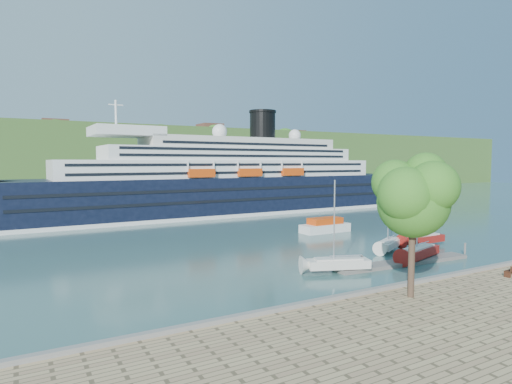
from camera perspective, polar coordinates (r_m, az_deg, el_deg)
The scene contains 12 objects.
ground at distance 41.52m, azimuth 22.85°, elevation -11.91°, with size 400.00×400.00×0.00m, color #315857.
far_hillside at distance 172.31m, azimuth -18.68°, elevation 4.07°, with size 400.00×50.00×24.00m, color #3B5E25.
quay_coping at distance 41.11m, azimuth 23.12°, elevation -10.42°, with size 220.00×0.50×0.30m, color slate.
cruise_ship at distance 91.58m, azimuth -4.85°, elevation 4.13°, with size 101.48×14.78×22.79m, color black, non-canonical shape.
park_bench at distance 44.91m, azimuth 30.89°, elevation -8.92°, with size 1.74×0.71×1.12m, color #452313, non-canonical shape.
promenade_tree at distance 34.03m, azimuth 20.15°, elevation -3.49°, with size 7.08×7.08×11.73m, color #2A6C1C, non-canonical shape.
floating_pontoon at distance 50.08m, azimuth 19.10°, elevation -8.87°, with size 17.49×2.14×0.39m, color slate, non-canonical shape.
sailboat_white_near at distance 43.86m, azimuth 10.98°, elevation -4.83°, with size 6.94×1.93×8.96m, color silver, non-canonical shape.
sailboat_red at distance 51.53m, azimuth 20.97°, elevation -3.27°, with size 7.54×2.10×9.74m, color maroon, non-canonical shape.
sailboat_white_far at distance 56.19m, azimuth 17.35°, elevation -3.23°, with size 6.61×1.84×8.54m, color silver, non-canonical shape.
tender_launch at distance 69.18m, azimuth 9.20°, elevation -4.36°, with size 8.44×2.89×2.33m, color #D0400C, non-canonical shape.
sailboat_extra at distance 60.75m, azimuth 21.44°, elevation -2.37°, with size 7.30×2.03×9.43m, color maroon, non-canonical shape.
Camera 1 is at (-31.72, -24.36, 11.16)m, focal length 30.00 mm.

